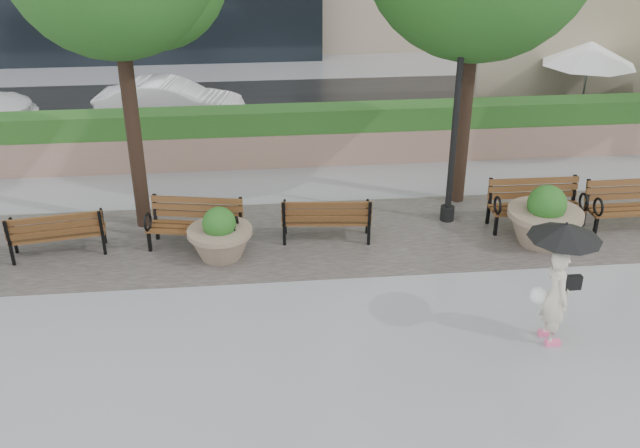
{
  "coord_description": "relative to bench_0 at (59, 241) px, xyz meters",
  "views": [
    {
      "loc": [
        -1.76,
        -9.09,
        6.33
      ],
      "look_at": [
        -0.69,
        1.36,
        1.1
      ],
      "focal_mm": 40.0,
      "sensor_mm": 36.0,
      "label": 1
    }
  ],
  "objects": [
    {
      "name": "ground",
      "position": [
        5.33,
        -2.81,
        -0.26
      ],
      "size": [
        100.0,
        100.0,
        0.0
      ],
      "primitive_type": "plane",
      "color": "gray",
      "rests_on": "ground"
    },
    {
      "name": "cobble_strip",
      "position": [
        5.33,
        0.19,
        -0.26
      ],
      "size": [
        28.0,
        3.2,
        0.01
      ],
      "primitive_type": "cube",
      "color": "#383330",
      "rests_on": "ground"
    },
    {
      "name": "hedge_wall",
      "position": [
        5.33,
        4.19,
        0.4
      ],
      "size": [
        24.0,
        0.8,
        1.35
      ],
      "color": "#956E60",
      "rests_on": "ground"
    },
    {
      "name": "asphalt_street",
      "position": [
        5.33,
        8.19,
        -0.26
      ],
      "size": [
        40.0,
        7.0,
        0.0
      ],
      "primitive_type": "cube",
      "color": "black",
      "rests_on": "ground"
    },
    {
      "name": "bench_0",
      "position": [
        0.0,
        0.0,
        0.0
      ],
      "size": [
        1.74,
        0.9,
        0.89
      ],
      "rotation": [
        0.0,
        0.0,
        3.3
      ],
      "color": "brown",
      "rests_on": "ground"
    },
    {
      "name": "bench_1",
      "position": [
        2.47,
        0.02,
        0.01
      ],
      "size": [
        1.81,
        1.0,
        0.92
      ],
      "rotation": [
        0.0,
        0.0,
        -0.2
      ],
      "color": "brown",
      "rests_on": "ground"
    },
    {
      "name": "bench_2",
      "position": [
        4.91,
        0.08,
        0.0
      ],
      "size": [
        1.72,
        0.81,
        0.89
      ],
      "rotation": [
        0.0,
        0.0,
        3.05
      ],
      "color": "brown",
      "rests_on": "ground"
    },
    {
      "name": "bench_3",
      "position": [
        9.02,
        0.17,
        0.02
      ],
      "size": [
        1.8,
        0.73,
        0.96
      ],
      "rotation": [
        0.0,
        0.0,
        -0.01
      ],
      "color": "brown",
      "rests_on": "ground"
    },
    {
      "name": "bench_4",
      "position": [
        10.89,
        -0.07,
        0.02
      ],
      "size": [
        1.8,
        0.73,
        0.96
      ],
      "rotation": [
        0.0,
        0.0,
        0.01
      ],
      "color": "brown",
      "rests_on": "ground"
    },
    {
      "name": "planter_left",
      "position": [
        2.93,
        -0.4,
        0.12
      ],
      "size": [
        1.17,
        1.17,
        0.98
      ],
      "color": "#7F6B56",
      "rests_on": "ground"
    },
    {
      "name": "planter_right",
      "position": [
        8.95,
        -0.46,
        0.19
      ],
      "size": [
        1.39,
        1.39,
        1.16
      ],
      "color": "#7F6B56",
      "rests_on": "ground"
    },
    {
      "name": "lamppost",
      "position": [
        7.42,
        0.67,
        1.62
      ],
      "size": [
        0.28,
        0.28,
        4.26
      ],
      "color": "black",
      "rests_on": "ground"
    },
    {
      "name": "patio_umb_white",
      "position": [
        12.56,
        6.07,
        1.73
      ],
      "size": [
        2.5,
        2.5,
        2.3
      ],
      "color": "black",
      "rests_on": "ground"
    },
    {
      "name": "car_right",
      "position": [
        1.44,
        7.15,
        0.38
      ],
      "size": [
        4.09,
        1.93,
        1.3
      ],
      "primitive_type": "imported",
      "rotation": [
        0.0,
        0.0,
        1.42
      ],
      "color": "white",
      "rests_on": "ground"
    },
    {
      "name": "pedestrian",
      "position": [
        7.88,
        -3.45,
        0.9
      ],
      "size": [
        1.04,
        1.04,
        1.91
      ],
      "rotation": [
        0.0,
        0.0,
        1.59
      ],
      "color": "beige",
      "rests_on": "ground"
    }
  ]
}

